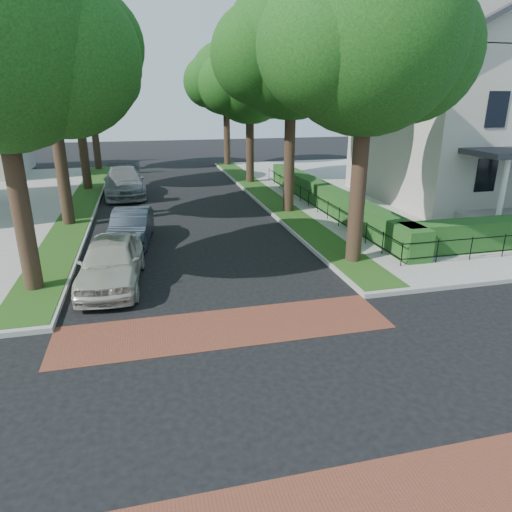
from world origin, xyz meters
The scene contains 18 objects.
ground centered at (0.00, 0.00, 0.00)m, with size 120.00×120.00×0.00m, color black.
sidewalk_ne centered at (19.50, 19.00, 0.07)m, with size 30.00×30.00×0.15m, color gray.
crosswalk_far centered at (0.00, 3.20, 0.01)m, with size 9.00×2.20×0.01m, color brown.
grass_strip_ne centered at (5.40, 19.10, 0.16)m, with size 1.60×29.80×0.02m, color #1D4814.
grass_strip_nw centered at (-5.40, 19.10, 0.16)m, with size 1.60×29.80×0.02m, color #1D4814.
tree_right_near centered at (5.60, 7.24, 7.63)m, with size 7.75×6.67×10.66m.
tree_right_mid centered at (5.61, 15.25, 7.99)m, with size 8.25×7.09×11.22m.
tree_right_far centered at (5.60, 24.22, 6.91)m, with size 7.25×6.23×9.74m.
tree_right_back centered at (5.60, 33.23, 7.27)m, with size 7.50×6.45×10.20m.
tree_left_mid centered at (-5.39, 15.24, 8.34)m, with size 8.00×6.88×11.48m.
tree_left_far centered at (-5.40, 24.22, 7.12)m, with size 7.00×6.02×9.86m.
tree_left_back centered at (-5.40, 33.24, 7.41)m, with size 7.75×6.66×10.44m.
hedge_main_road centered at (7.70, 15.00, 0.75)m, with size 1.00×18.00×1.20m, color #1F4116.
fence_main_road centered at (6.90, 15.00, 0.60)m, with size 0.06×18.00×0.90m, color black, non-canonical shape.
house_victorian centered at (17.51, 15.92, 6.02)m, with size 13.00×13.05×12.48m.
parked_car_front centered at (-3.10, 7.04, 0.81)m, with size 1.91×4.74×1.62m, color #B5B3A3.
parked_car_middle centered at (-2.52, 11.63, 0.71)m, with size 1.50×4.31×1.42m, color #212931.
parked_car_rear centered at (-3.07, 21.85, 0.86)m, with size 2.40×5.90×1.71m, color gray.
Camera 1 is at (-1.81, -7.69, 5.93)m, focal length 32.00 mm.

